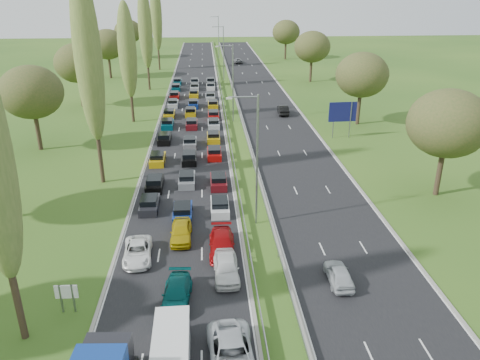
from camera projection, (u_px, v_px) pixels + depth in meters
name	position (u px, v px, depth m)	size (l,w,h in m)	color
ground	(232.00, 118.00, 77.23)	(260.00, 260.00, 0.00)	#294F18
near_carriageway	(192.00, 115.00, 79.07)	(10.50, 215.00, 0.04)	black
far_carriageway	(271.00, 113.00, 79.99)	(10.50, 215.00, 0.04)	black
central_reservation	(232.00, 111.00, 79.32)	(2.36, 215.00, 0.32)	gray
lamp_columns	(233.00, 84.00, 73.07)	(0.18, 140.18, 12.00)	gray
poplar_row	(114.00, 51.00, 60.47)	(2.80, 127.80, 22.44)	#2D2116
woodland_left	(22.00, 98.00, 56.47)	(8.00, 166.00, 11.10)	#2D2116
woodland_right	(381.00, 86.00, 63.33)	(8.00, 153.00, 11.10)	#2D2116
traffic_queue_fill	(191.00, 120.00, 74.42)	(9.13, 68.56, 0.80)	black
near_car_2	(138.00, 252.00, 37.30)	(2.18, 4.72, 1.31)	white
near_car_7	(177.00, 294.00, 32.17)	(1.91, 4.69, 1.36)	#054C4D
near_car_8	(181.00, 231.00, 40.15)	(1.78, 4.43, 1.51)	#B19A0B
near_car_10	(232.00, 355.00, 26.70)	(2.62, 5.69, 1.58)	#B8BCC2
near_car_11	(222.00, 244.00, 38.25)	(2.07, 5.08, 1.47)	#98090B
near_car_12	(226.00, 267.00, 34.97)	(1.87, 4.64, 1.58)	silver
far_car_0	(339.00, 274.00, 34.33)	(1.62, 4.02, 1.37)	#AFB5B9
far_car_1	(283.00, 110.00, 79.12)	(1.62, 4.64, 1.53)	black
far_car_2	(238.00, 60.00, 131.17)	(2.27, 4.92, 1.37)	slate
white_van_rear	(172.00, 347.00, 26.93)	(2.06, 5.26, 2.11)	silver
info_sign	(67.00, 295.00, 30.98)	(1.50, 0.16, 2.10)	gray
direction_sign	(343.00, 113.00, 65.92)	(4.00, 0.26, 5.20)	gray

